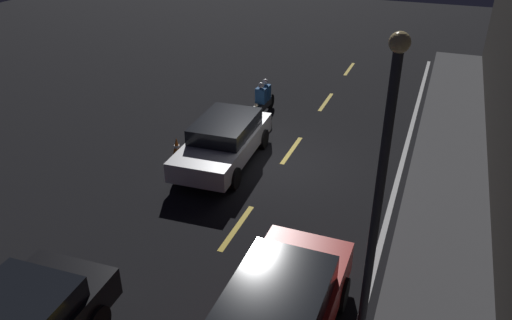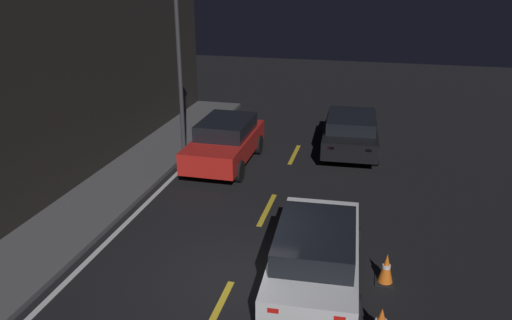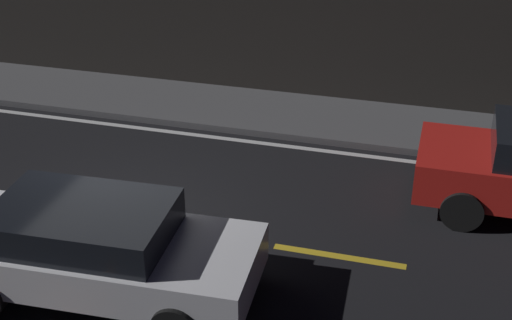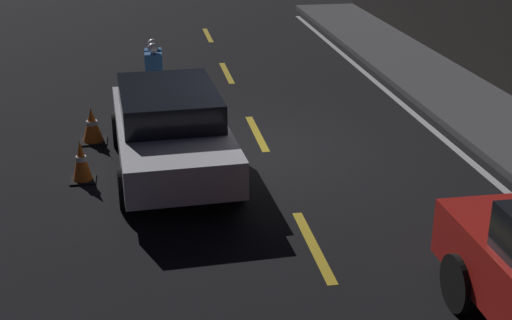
% 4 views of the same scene
% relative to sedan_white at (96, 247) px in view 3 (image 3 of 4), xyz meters
% --- Properties ---
extents(ground_plane, '(56.00, 56.00, 0.00)m').
position_rel_sedan_white_xyz_m(ground_plane, '(-0.44, 1.70, -0.73)').
color(ground_plane, black).
extents(raised_curb, '(28.00, 2.16, 0.14)m').
position_rel_sedan_white_xyz_m(raised_curb, '(-0.44, 6.44, -0.66)').
color(raised_curb, '#4C4C4F').
rests_on(raised_curb, ground).
extents(lane_dash_c, '(2.00, 0.14, 0.01)m').
position_rel_sedan_white_xyz_m(lane_dash_c, '(-1.44, 1.70, -0.72)').
color(lane_dash_c, gold).
rests_on(lane_dash_c, ground).
extents(lane_dash_d, '(2.00, 0.14, 0.01)m').
position_rel_sedan_white_xyz_m(lane_dash_d, '(3.06, 1.70, -0.72)').
color(lane_dash_d, gold).
rests_on(lane_dash_d, ground).
extents(lane_solid_kerb, '(25.20, 0.14, 0.01)m').
position_rel_sedan_white_xyz_m(lane_solid_kerb, '(-0.44, 5.11, -0.72)').
color(lane_solid_kerb, silver).
rests_on(lane_solid_kerb, ground).
extents(sedan_white, '(4.36, 2.04, 1.35)m').
position_rel_sedan_white_xyz_m(sedan_white, '(0.00, 0.00, 0.00)').
color(sedan_white, silver).
rests_on(sedan_white, ground).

